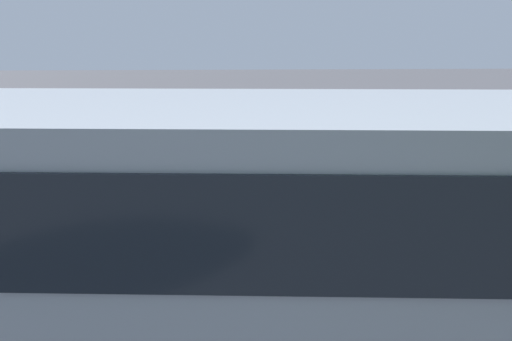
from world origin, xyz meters
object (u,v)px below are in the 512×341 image
object	(u,v)px
spectator_left	(264,210)
traffic_cone	(303,162)
tour_bus	(249,254)
parked_motorcycle_silver	(455,250)
spectator_centre	(197,209)
spectator_far_left	(345,203)
stunt_motorcycle	(249,144)

from	to	relation	value
spectator_left	traffic_cone	distance (m)	5.76
tour_bus	spectator_left	xyz separation A→B (m)	(-0.36, -3.06, -0.67)
parked_motorcycle_silver	traffic_cone	world-z (taller)	parked_motorcycle_silver
traffic_cone	spectator_left	bearing A→B (deg)	75.28
tour_bus	spectator_centre	world-z (taller)	tour_bus
spectator_left	spectator_centre	distance (m)	1.15
tour_bus	parked_motorcycle_silver	bearing A→B (deg)	-145.45
spectator_far_left	stunt_motorcycle	xyz separation A→B (m)	(1.48, -4.67, -0.03)
spectator_far_left	spectator_left	distance (m)	1.38
parked_motorcycle_silver	stunt_motorcycle	xyz separation A→B (m)	(3.19, -5.31, 0.57)
spectator_left	stunt_motorcycle	world-z (taller)	stunt_motorcycle
spectator_far_left	tour_bus	bearing A→B (deg)	60.17
spectator_left	traffic_cone	size ratio (longest dim) A/B	2.63
tour_bus	spectator_centre	size ratio (longest dim) A/B	5.96
tour_bus	parked_motorcycle_silver	xyz separation A→B (m)	(-3.44, -2.37, -1.16)
tour_bus	stunt_motorcycle	world-z (taller)	tour_bus
parked_motorcycle_silver	traffic_cone	bearing A→B (deg)	-75.28
spectator_far_left	traffic_cone	bearing A→B (deg)	-90.83
spectator_left	stunt_motorcycle	distance (m)	4.62
parked_motorcycle_silver	traffic_cone	distance (m)	6.43
spectator_far_left	traffic_cone	size ratio (longest dim) A/B	2.87
spectator_centre	parked_motorcycle_silver	size ratio (longest dim) A/B	0.87
tour_bus	spectator_far_left	world-z (taller)	tour_bus
stunt_motorcycle	traffic_cone	bearing A→B (deg)	-149.81
tour_bus	traffic_cone	bearing A→B (deg)	-101.89
tour_bus	traffic_cone	xyz separation A→B (m)	(-1.81, -8.59, -1.34)
spectator_centre	traffic_cone	bearing A→B (deg)	-114.46
traffic_cone	spectator_centre	bearing A→B (deg)	65.54
spectator_far_left	parked_motorcycle_silver	size ratio (longest dim) A/B	0.88
spectator_far_left	spectator_centre	bearing A→B (deg)	2.74
tour_bus	parked_motorcycle_silver	distance (m)	4.34
stunt_motorcycle	traffic_cone	distance (m)	1.95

